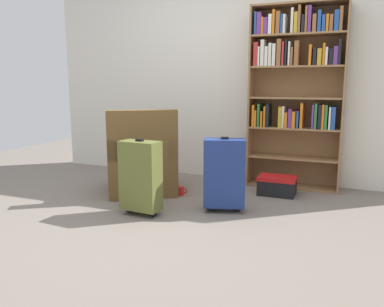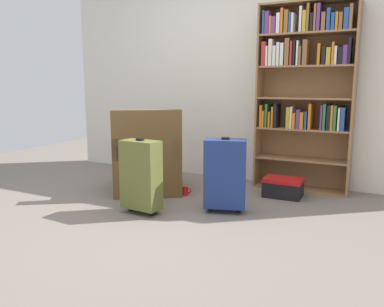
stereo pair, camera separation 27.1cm
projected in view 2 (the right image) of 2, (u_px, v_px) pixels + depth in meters
name	position (u px, v px, depth m)	size (l,w,h in m)	color
ground_plane	(162.00, 226.00, 3.20)	(8.37, 8.37, 0.00)	slate
back_wall	(242.00, 71.00, 4.62)	(4.78, 0.10, 2.60)	silver
bookshelf	(305.00, 83.00, 4.12)	(1.00, 0.29, 1.99)	olive
armchair	(148.00, 162.00, 4.20)	(0.97, 0.97, 0.90)	brown
mug	(185.00, 191.00, 4.08)	(0.12, 0.08, 0.10)	red
storage_box	(283.00, 187.00, 4.01)	(0.39, 0.27, 0.20)	black
suitcase_navy_blue	(225.00, 174.00, 3.49)	(0.41, 0.30, 0.69)	navy
suitcase_olive	(141.00, 175.00, 3.45)	(0.36, 0.21, 0.68)	brown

